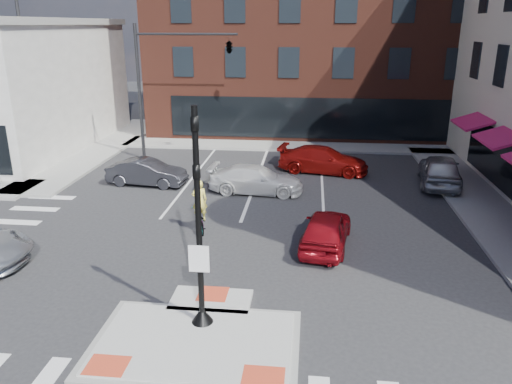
# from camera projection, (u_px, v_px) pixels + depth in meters

# --- Properties ---
(ground) EXTENTS (120.00, 120.00, 0.00)m
(ground) POSITION_uv_depth(u_px,v_px,m) (200.00, 334.00, 13.48)
(ground) COLOR #28282B
(ground) RESTS_ON ground
(refuge_island) EXTENTS (5.40, 4.65, 0.13)m
(refuge_island) POSITION_uv_depth(u_px,v_px,m) (197.00, 338.00, 13.22)
(refuge_island) COLOR gray
(refuge_island) RESTS_ON ground
(sidewalk_e) EXTENTS (3.00, 24.00, 0.15)m
(sidewalk_e) POSITION_uv_depth(u_px,v_px,m) (492.00, 214.00, 21.75)
(sidewalk_e) COLOR gray
(sidewalk_e) RESTS_ON ground
(sidewalk_n) EXTENTS (26.00, 3.00, 0.15)m
(sidewalk_n) POSITION_uv_depth(u_px,v_px,m) (313.00, 146.00, 33.87)
(sidewalk_n) COLOR gray
(sidewalk_n) RESTS_ON ground
(building_n) EXTENTS (24.40, 18.40, 15.50)m
(building_n) POSITION_uv_depth(u_px,v_px,m) (317.00, 26.00, 40.80)
(building_n) COLOR #54251A
(building_n) RESTS_ON ground
(building_far_left) EXTENTS (10.00, 12.00, 10.00)m
(building_far_left) POSITION_uv_depth(u_px,v_px,m) (258.00, 49.00, 61.27)
(building_far_left) COLOR slate
(building_far_left) RESTS_ON ground
(building_far_right) EXTENTS (12.00, 12.00, 12.00)m
(building_far_right) POSITION_uv_depth(u_px,v_px,m) (364.00, 41.00, 61.48)
(building_far_right) COLOR brown
(building_far_right) RESTS_ON ground
(signal_pole) EXTENTS (0.60, 0.60, 5.98)m
(signal_pole) POSITION_uv_depth(u_px,v_px,m) (200.00, 248.00, 13.10)
(signal_pole) COLOR black
(signal_pole) RESTS_ON refuge_island
(mast_arm_signal) EXTENTS (6.10, 2.24, 8.00)m
(mast_arm_signal) POSITION_uv_depth(u_px,v_px,m) (204.00, 56.00, 28.81)
(mast_arm_signal) COLOR black
(mast_arm_signal) RESTS_ON ground
(red_sedan) EXTENTS (2.24, 4.27, 1.38)m
(red_sedan) POSITION_uv_depth(u_px,v_px,m) (326.00, 229.00, 18.55)
(red_sedan) COLOR maroon
(red_sedan) RESTS_ON ground
(white_pickup) EXTENTS (4.73, 2.12, 1.35)m
(white_pickup) POSITION_uv_depth(u_px,v_px,m) (256.00, 179.00, 24.58)
(white_pickup) COLOR silver
(white_pickup) RESTS_ON ground
(bg_car_dark) EXTENTS (4.21, 1.84, 1.34)m
(bg_car_dark) POSITION_uv_depth(u_px,v_px,m) (147.00, 172.00, 25.76)
(bg_car_dark) COLOR #2A2A30
(bg_car_dark) RESTS_ON ground
(bg_car_silver) EXTENTS (2.58, 5.01, 1.63)m
(bg_car_silver) POSITION_uv_depth(u_px,v_px,m) (440.00, 170.00, 25.66)
(bg_car_silver) COLOR #B1B3B8
(bg_car_silver) RESTS_ON ground
(bg_car_red) EXTENTS (5.29, 2.93, 1.45)m
(bg_car_red) POSITION_uv_depth(u_px,v_px,m) (323.00, 160.00, 27.95)
(bg_car_red) COLOR #9C110E
(bg_car_red) RESTS_ON ground
(cyclist) EXTENTS (1.10, 1.77, 2.13)m
(cyclist) POSITION_uv_depth(u_px,v_px,m) (200.00, 214.00, 20.00)
(cyclist) COLOR #3F3F44
(cyclist) RESTS_ON ground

